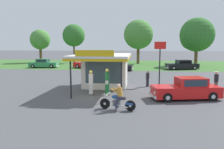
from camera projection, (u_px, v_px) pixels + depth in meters
name	position (u px, v px, depth m)	size (l,w,h in m)	color
ground_plane	(92.00, 97.00, 16.68)	(300.00, 300.00, 0.00)	#4C4C51
grass_verge_strip	(121.00, 64.00, 46.22)	(120.00, 24.00, 0.01)	#3D6B2D
service_station_kiosk	(105.00, 68.00, 20.38)	(4.59, 7.39, 3.55)	silver
gas_pump_nearside	(91.00, 84.00, 17.34)	(0.44, 0.44, 1.95)	slate
gas_pump_offside	(107.00, 83.00, 17.18)	(0.44, 0.44, 2.09)	slate
motorcycle_with_rider	(118.00, 99.00, 13.31)	(2.22, 0.79, 1.58)	black
featured_classic_sedan	(186.00, 89.00, 16.05)	(5.20, 2.74, 1.58)	red
parked_car_back_row_centre_right	(44.00, 64.00, 38.89)	(5.13, 2.13, 1.55)	#2D844C
parked_car_back_row_right	(182.00, 65.00, 35.94)	(5.54, 3.04, 1.55)	black
parked_car_second_row_spare	(89.00, 64.00, 38.20)	(5.38, 2.53, 1.59)	red
parked_car_back_row_far_right	(116.00, 66.00, 34.44)	(5.43, 2.23, 1.42)	black
bystander_leaning_by_kiosk	(148.00, 78.00, 20.92)	(0.34, 0.34, 1.49)	black
bystander_admiring_sedan	(121.00, 72.00, 25.38)	(0.34, 0.34, 1.56)	#2D3351
bystander_strolling_foreground	(216.00, 81.00, 18.13)	(0.39, 0.39, 1.77)	brown
tree_oak_centre	(139.00, 35.00, 46.75)	(6.20, 6.20, 9.29)	brown
tree_oak_distant_spare	(74.00, 35.00, 48.64)	(4.89, 4.89, 8.52)	brown
tree_oak_right	(196.00, 36.00, 41.88)	(6.36, 6.46, 9.07)	brown
tree_oak_left	(41.00, 40.00, 50.16)	(4.51, 4.51, 7.47)	brown
roadside_pole_sign	(160.00, 55.00, 21.42)	(1.10, 0.12, 4.22)	black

